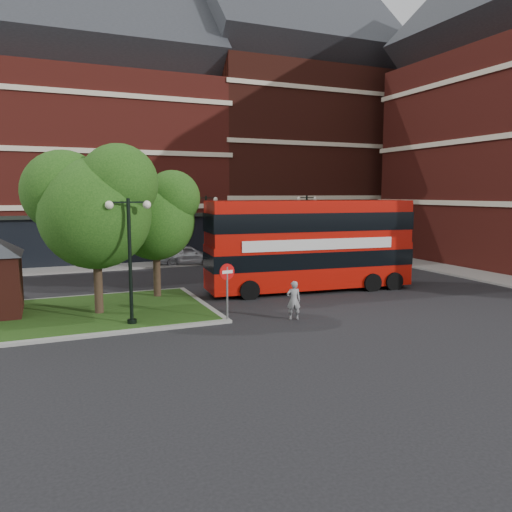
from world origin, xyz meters
name	(u,v)px	position (x,y,z in m)	size (l,w,h in m)	color
ground	(263,315)	(0.00, 0.00, 0.00)	(120.00, 120.00, 0.00)	black
pavement_far	(173,264)	(0.00, 16.50, 0.06)	(44.00, 3.00, 0.12)	slate
pavement_side	(503,280)	(16.50, 2.00, 0.06)	(3.00, 28.00, 0.12)	slate
terrace_far_left	(49,170)	(-8.00, 24.00, 7.00)	(26.00, 12.00, 14.00)	maroon
terrace_far_right	(296,163)	(14.00, 24.00, 8.00)	(18.00, 12.00, 16.00)	#471911
traffic_island	(61,315)	(-8.00, 3.00, 0.07)	(12.60, 7.60, 0.15)	gray
tree_island_west	(92,203)	(-6.60, 2.58, 4.79)	(5.40, 4.71, 7.21)	#2D2116
tree_island_east	(154,213)	(-3.58, 5.06, 4.24)	(4.46, 3.90, 6.29)	#2D2116
lamp_island	(130,255)	(-5.50, 0.20, 2.83)	(1.72, 0.36, 5.00)	black
lamp_far_left	(206,227)	(2.00, 14.50, 2.83)	(1.72, 0.36, 5.00)	black
lamp_far_right	(306,224)	(10.00, 14.50, 2.83)	(1.72, 0.36, 5.00)	black
bus	(310,239)	(4.48, 4.00, 2.76)	(11.20, 3.46, 4.21)	#B00F07
woman	(294,300)	(0.85, -1.22, 0.81)	(0.59, 0.39, 1.62)	gray
car_silver	(187,255)	(0.91, 15.76, 0.74)	(1.75, 4.35, 1.48)	#AAABB1
car_white	(248,255)	(5.20, 14.50, 0.66)	(1.39, 3.98, 1.31)	silver
no_entry_sign	(227,280)	(-1.80, -0.50, 1.70)	(0.66, 0.15, 2.38)	slate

